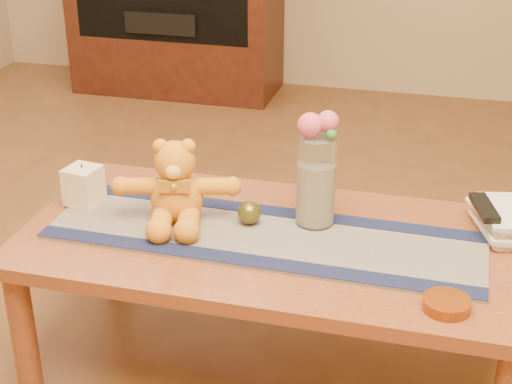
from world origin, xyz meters
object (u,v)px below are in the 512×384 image
(pillar_candle, at_px, (84,185))
(tv_remote, at_px, (484,208))
(glass_vase, at_px, (316,181))
(bronze_ball, at_px, (249,213))
(amber_dish, at_px, (446,304))
(book_bottom, at_px, (480,230))
(teddy_bear, at_px, (176,182))

(pillar_candle, bearing_deg, tv_remote, 5.51)
(glass_vase, height_order, tv_remote, glass_vase)
(bronze_ball, xyz_separation_m, tv_remote, (0.64, 0.11, 0.04))
(tv_remote, xyz_separation_m, amber_dish, (-0.08, -0.40, -0.07))
(glass_vase, bearing_deg, amber_dish, -41.65)
(book_bottom, height_order, amber_dish, amber_dish)
(bronze_ball, bearing_deg, pillar_candle, 179.74)
(teddy_bear, distance_m, tv_remote, 0.85)
(book_bottom, bearing_deg, glass_vase, 170.11)
(pillar_candle, relative_size, tv_remote, 0.70)
(teddy_bear, height_order, pillar_candle, teddy_bear)
(glass_vase, distance_m, bronze_ball, 0.21)
(glass_vase, relative_size, amber_dish, 2.29)
(amber_dish, bearing_deg, tv_remote, 78.89)
(teddy_bear, xyz_separation_m, amber_dish, (0.76, -0.26, -0.11))
(pillar_candle, bearing_deg, glass_vase, 4.34)
(bronze_ball, bearing_deg, teddy_bear, -173.66)
(teddy_bear, relative_size, amber_dish, 3.00)
(tv_remote, bearing_deg, pillar_candle, 170.13)
(amber_dish, bearing_deg, book_bottom, 79.51)
(pillar_candle, bearing_deg, book_bottom, 6.00)
(glass_vase, xyz_separation_m, tv_remote, (0.46, 0.06, -0.05))
(bronze_ball, bearing_deg, tv_remote, 10.07)
(pillar_candle, bearing_deg, teddy_bear, -4.78)
(teddy_bear, xyz_separation_m, bronze_ball, (0.21, 0.02, -0.08))
(tv_remote, bearing_deg, book_bottom, 90.00)
(book_bottom, xyz_separation_m, tv_remote, (0.00, -0.01, 0.07))
(teddy_bear, bearing_deg, amber_dish, -33.46)
(glass_vase, bearing_deg, bronze_ball, -162.92)
(glass_vase, height_order, book_bottom, glass_vase)
(pillar_candle, height_order, bronze_ball, pillar_candle)
(glass_vase, height_order, bronze_ball, glass_vase)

